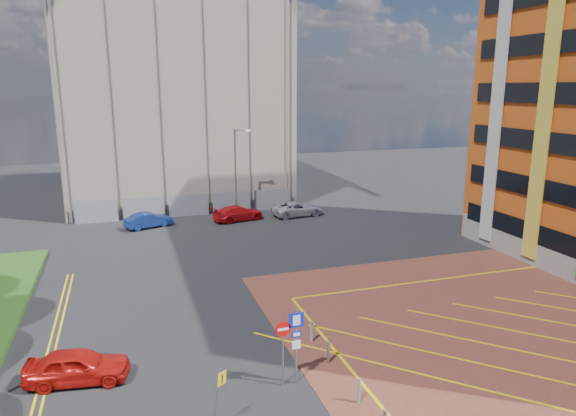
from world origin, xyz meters
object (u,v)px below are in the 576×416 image
car_blue_back (149,220)px  car_silver_back (297,209)px  warning_sign (218,394)px  lamp_back (236,170)px  sign_cluster (291,339)px  car_red_left (77,366)px  car_red_back (238,213)px

car_blue_back → car_silver_back: (13.26, -0.04, 0.01)m
warning_sign → car_blue_back: (-0.81, 27.97, -0.78)m
lamp_back → sign_cluster: (-3.78, -27.02, -2.41)m
sign_cluster → car_red_left: (-8.09, 2.81, -1.27)m
sign_cluster → warning_sign: 3.84m
sign_cluster → car_red_left: 8.66m
lamp_back → car_red_back: lamp_back is taller
sign_cluster → car_silver_back: bearing=70.5°
lamp_back → car_blue_back: 8.75m
car_silver_back → car_blue_back: bearing=82.9°
warning_sign → car_red_left: bearing=135.4°
sign_cluster → car_red_back: 26.29m
sign_cluster → car_blue_back: (-4.07, 26.00, -1.31)m
lamp_back → car_red_back: 3.83m
sign_cluster → car_red_back: size_ratio=0.70×
car_red_left → car_silver_back: bearing=-28.4°
car_silver_back → car_red_left: bearing=136.4°
car_red_back → car_silver_back: (5.56, -0.04, -0.01)m
warning_sign → car_blue_back: bearing=91.7°
warning_sign → sign_cluster: bearing=31.1°
car_red_left → car_red_back: car_red_left is taller
car_silver_back → warning_sign: bearing=149.1°
car_red_left → car_blue_back: size_ratio=1.02×
sign_cluster → car_red_left: size_ratio=0.80×
car_red_left → sign_cluster: bearing=-100.8°
sign_cluster → car_red_back: (3.64, 26.00, -1.29)m
lamp_back → car_blue_back: bearing=-172.7°
lamp_back → car_red_back: bearing=-98.3°
lamp_back → sign_cluster: bearing=-98.0°
warning_sign → car_red_back: warning_sign is taller
car_red_back → warning_sign: bearing=153.6°
car_blue_back → car_silver_back: bearing=-108.5°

